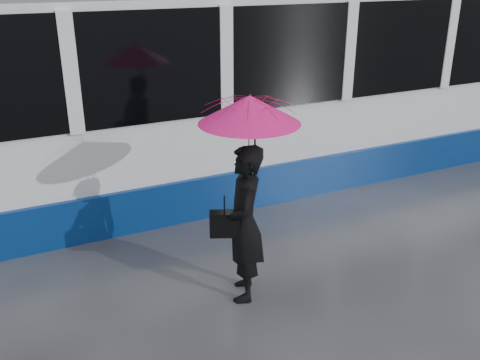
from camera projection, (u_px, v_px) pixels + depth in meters
ground at (173, 275)px, 6.29m from camera, size 90.00×90.00×0.00m
rails at (120, 197)px, 8.37m from camera, size 34.00×1.51×0.02m
tram at (223, 84)px, 8.49m from camera, size 26.00×2.56×3.35m
woman at (244, 224)px, 5.61m from camera, size 0.63×0.74×1.73m
umbrella at (249, 129)px, 5.24m from camera, size 1.34×1.34×1.17m
handbag at (225, 224)px, 5.52m from camera, size 0.34×0.25×0.45m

